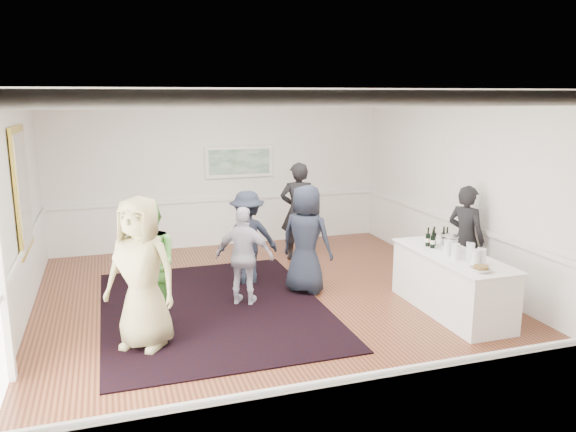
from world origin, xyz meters
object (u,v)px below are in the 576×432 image
object	(u,v)px
serving_table	(451,283)
guest_dark_a	(247,238)
guest_green	(149,266)
guest_lilac	(244,256)
nut_bowl	(481,269)
guest_dark_b	(298,211)
guest_tan	(141,273)
guest_navy	(306,239)
ice_bucket	(449,244)
bartender	(465,239)

from	to	relation	value
serving_table	guest_dark_a	world-z (taller)	guest_dark_a
guest_green	guest_lilac	world-z (taller)	guest_green
nut_bowl	guest_dark_b	bearing A→B (deg)	105.39
guest_tan	guest_green	size ratio (longest dim) A/B	1.10
guest_lilac	guest_navy	distance (m)	1.12
guest_navy	serving_table	bearing A→B (deg)	-176.63
serving_table	ice_bucket	world-z (taller)	ice_bucket
bartender	serving_table	bearing A→B (deg)	111.47
nut_bowl	guest_lilac	bearing A→B (deg)	142.71
guest_green	guest_lilac	size ratio (longest dim) A/B	1.17
bartender	guest_dark_a	world-z (taller)	bartender
guest_lilac	ice_bucket	xyz separation A→B (m)	(2.84, -1.11, 0.24)
guest_dark_a	nut_bowl	bearing A→B (deg)	131.74
bartender	guest_dark_b	bearing A→B (deg)	14.06
ice_bucket	nut_bowl	xyz separation A→B (m)	(-0.14, -0.94, -0.08)
guest_lilac	ice_bucket	size ratio (longest dim) A/B	5.85
guest_dark_b	ice_bucket	xyz separation A→B (m)	(1.27, -3.17, 0.04)
nut_bowl	guest_navy	bearing A→B (deg)	125.02
guest_lilac	guest_dark_b	distance (m)	2.59
bartender	guest_dark_b	world-z (taller)	guest_dark_b
guest_tan	guest_dark_a	xyz separation A→B (m)	(1.86, 2.01, -0.18)
serving_table	guest_navy	bearing A→B (deg)	139.37
guest_tan	guest_navy	size ratio (longest dim) A/B	1.11
guest_green	guest_dark_b	world-z (taller)	guest_dark_b
guest_tan	guest_green	distance (m)	0.57
guest_navy	ice_bucket	world-z (taller)	guest_navy
guest_dark_a	nut_bowl	world-z (taller)	guest_dark_a
guest_lilac	guest_dark_b	world-z (taller)	guest_dark_b
guest_tan	bartender	bearing A→B (deg)	39.59
guest_dark_b	guest_lilac	bearing A→B (deg)	67.50
serving_table	nut_bowl	bearing A→B (deg)	-98.78
nut_bowl	bartender	bearing A→B (deg)	61.05
guest_dark_a	guest_green	bearing A→B (deg)	43.26
guest_dark_b	ice_bucket	size ratio (longest dim) A/B	7.33
guest_dark_b	nut_bowl	xyz separation A→B (m)	(1.13, -4.11, -0.03)
ice_bucket	nut_bowl	world-z (taller)	ice_bucket
guest_green	nut_bowl	world-z (taller)	guest_green
guest_navy	nut_bowl	xyz separation A→B (m)	(1.61, -2.30, 0.04)
guest_tan	nut_bowl	distance (m)	4.38
bartender	guest_lilac	world-z (taller)	bartender
guest_navy	guest_green	bearing A→B (deg)	60.72
guest_green	guest_dark_b	size ratio (longest dim) A/B	0.94
serving_table	guest_dark_b	size ratio (longest dim) A/B	1.14
bartender	guest_tan	xyz separation A→B (m)	(-5.13, -0.56, 0.10)
bartender	ice_bucket	world-z (taller)	bartender
serving_table	guest_tan	bearing A→B (deg)	177.60
guest_tan	guest_navy	world-z (taller)	guest_tan
guest_dark_b	nut_bowl	size ratio (longest dim) A/B	6.93
guest_green	nut_bowl	xyz separation A→B (m)	(4.14, -1.54, 0.03)
guest_lilac	guest_navy	size ratio (longest dim) A/B	0.86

